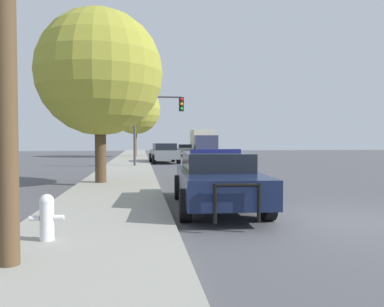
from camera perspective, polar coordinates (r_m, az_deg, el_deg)
The scene contains 10 objects.
ground_plane at distance 8.78m, azimuth 21.69°, elevation -9.54°, with size 110.00×110.00×0.00m, color #4F4F54.
sidewalk_left at distance 7.71m, azimuth -14.16°, elevation -10.58°, with size 3.00×110.00×0.13m.
police_car at distance 9.64m, azimuth 3.74°, elevation -3.75°, with size 2.25×5.17×1.51m.
fire_hydrant at distance 6.52m, azimuth -21.25°, elevation -8.82°, with size 0.53×0.23×0.75m.
traffic_light at distance 24.11m, azimuth -5.58°, elevation 5.82°, with size 3.22×0.35×4.53m.
car_background_distant at distance 43.92m, azimuth -1.09°, elevation 0.67°, with size 2.17×4.38×1.26m.
car_background_midblock at distance 28.69m, azimuth -4.26°, elevation 0.15°, with size 2.24×4.60×1.50m.
box_truck at distance 41.54m, azimuth 1.66°, elevation 1.82°, with size 2.82×7.66×2.90m.
tree_sidewalk_far at distance 38.86m, azimuth -8.64°, elevation 6.67°, with size 5.08×5.08×7.31m.
tree_sidewalk_near at distance 14.90m, azimuth -13.86°, elevation 11.83°, with size 4.76×4.76×6.55m.
Camera 1 is at (-4.26, -7.48, 1.74)m, focal length 35.00 mm.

